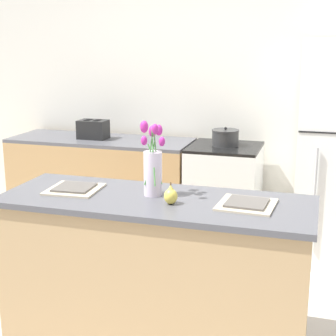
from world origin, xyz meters
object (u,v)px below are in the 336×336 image
object	(u,v)px
stove_range	(224,197)
toaster	(93,129)
cooking_pot	(225,138)
plate_setting_right	(247,204)
pear_figurine	(171,195)
plate_setting_left	(74,189)
flower_vase	(153,166)

from	to	relation	value
stove_range	toaster	size ratio (longest dim) A/B	3.28
stove_range	cooking_pot	world-z (taller)	cooking_pot
cooking_pot	stove_range	bearing A→B (deg)	-93.41
plate_setting_right	toaster	distance (m)	2.27
pear_figurine	cooking_pot	xyz separation A→B (m)	(-0.01, 1.68, 0.03)
plate_setting_left	toaster	size ratio (longest dim) A/B	1.14
cooking_pot	plate_setting_right	bearing A→B (deg)	-75.17
pear_figurine	toaster	bearing A→B (deg)	126.74
plate_setting_right	toaster	size ratio (longest dim) A/B	1.14
plate_setting_left	toaster	world-z (taller)	toaster
plate_setting_left	plate_setting_right	bearing A→B (deg)	0.00
flower_vase	toaster	bearing A→B (deg)	125.53
stove_range	pear_figurine	bearing A→B (deg)	-89.53
stove_range	pear_figurine	world-z (taller)	pear_figurine
cooking_pot	toaster	bearing A→B (deg)	-179.11
pear_figurine	plate_setting_left	xyz separation A→B (m)	(-0.63, 0.09, -0.04)
plate_setting_left	pear_figurine	bearing A→B (deg)	-7.99
stove_range	toaster	bearing A→B (deg)	-179.32
plate_setting_right	flower_vase	bearing A→B (deg)	175.59
plate_setting_right	cooking_pot	world-z (taller)	cooking_pot
pear_figurine	plate_setting_left	size ratio (longest dim) A/B	0.39
stove_range	plate_setting_left	distance (m)	1.76
pear_figurine	plate_setting_left	bearing A→B (deg)	172.01
plate_setting_left	cooking_pot	xyz separation A→B (m)	(0.62, 1.59, 0.06)
stove_range	toaster	distance (m)	1.34
plate_setting_right	toaster	world-z (taller)	toaster
stove_range	cooking_pot	xyz separation A→B (m)	(0.00, 0.00, 0.53)
toaster	plate_setting_left	bearing A→B (deg)	-68.97
plate_setting_right	stove_range	bearing A→B (deg)	104.88
stove_range	cooking_pot	distance (m)	0.53
cooking_pot	pear_figurine	bearing A→B (deg)	-89.54
plate_setting_right	cooking_pot	xyz separation A→B (m)	(-0.42, 1.59, 0.06)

